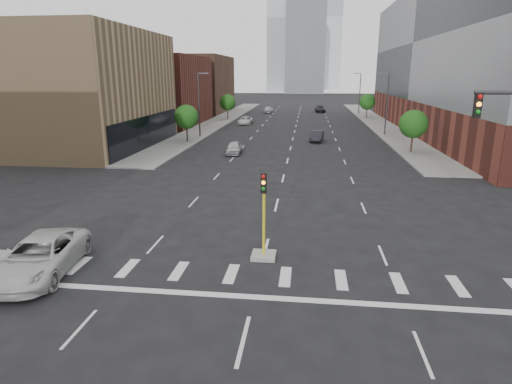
% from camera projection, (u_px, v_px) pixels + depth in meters
% --- Properties ---
extents(ground, '(400.00, 400.00, 0.00)m').
position_uv_depth(ground, '(233.00, 380.00, 12.89)').
color(ground, black).
rests_on(ground, ground).
extents(sidewalk_left_far, '(5.00, 92.00, 0.15)m').
position_uv_depth(sidewalk_left_far, '(222.00, 120.00, 85.40)').
color(sidewalk_left_far, gray).
rests_on(sidewalk_left_far, ground).
extents(sidewalk_right_far, '(5.00, 92.00, 0.15)m').
position_uv_depth(sidewalk_right_far, '(376.00, 122.00, 81.97)').
color(sidewalk_right_far, gray).
rests_on(sidewalk_right_far, ground).
extents(building_left_mid, '(20.00, 24.00, 14.00)m').
position_uv_depth(building_left_mid, '(67.00, 90.00, 52.44)').
color(building_left_mid, tan).
rests_on(building_left_mid, ground).
extents(building_left_far_a, '(20.00, 22.00, 12.00)m').
position_uv_depth(building_left_far_a, '(145.00, 90.00, 77.59)').
color(building_left_far_a, brown).
rests_on(building_left_far_a, ground).
extents(building_left_far_b, '(20.00, 24.00, 13.00)m').
position_uv_depth(building_left_far_b, '(185.00, 84.00, 102.34)').
color(building_left_far_b, brown).
rests_on(building_left_far_b, ground).
extents(building_right_main, '(24.00, 70.00, 22.00)m').
position_uv_depth(building_right_main, '(494.00, 59.00, 64.00)').
color(building_right_main, brown).
rests_on(building_right_main, ground).
extents(tower_left, '(22.00, 22.00, 70.00)m').
position_uv_depth(tower_left, '(291.00, 20.00, 214.99)').
color(tower_left, '#B2B7BC').
rests_on(tower_left, ground).
extents(tower_right, '(20.00, 20.00, 80.00)m').
position_uv_depth(tower_right, '(324.00, 19.00, 249.88)').
color(tower_right, '#B2B7BC').
rests_on(tower_right, ground).
extents(tower_mid, '(18.00, 18.00, 44.00)m').
position_uv_depth(tower_mid, '(306.00, 45.00, 198.41)').
color(tower_mid, slate).
rests_on(tower_mid, ground).
extents(median_traffic_signal, '(1.20, 1.20, 4.40)m').
position_uv_depth(median_traffic_signal, '(264.00, 240.00, 21.21)').
color(median_traffic_signal, '#999993').
rests_on(median_traffic_signal, ground).
extents(streetlight_right_a, '(1.60, 0.22, 9.07)m').
position_uv_depth(streetlight_right_a, '(386.00, 101.00, 62.65)').
color(streetlight_right_a, '#2D2D30').
rests_on(streetlight_right_a, ground).
extents(streetlight_right_b, '(1.60, 0.22, 9.07)m').
position_uv_depth(streetlight_right_b, '(359.00, 92.00, 96.15)').
color(streetlight_right_b, '#2D2D30').
rests_on(streetlight_right_b, ground).
extents(streetlight_left, '(1.60, 0.22, 9.07)m').
position_uv_depth(streetlight_left, '(199.00, 102.00, 60.93)').
color(streetlight_left, '#2D2D30').
rests_on(streetlight_left, ground).
extents(tree_left_near, '(3.20, 3.20, 4.85)m').
position_uv_depth(tree_left_near, '(186.00, 117.00, 56.65)').
color(tree_left_near, '#382619').
rests_on(tree_left_near, ground).
extents(tree_left_far, '(3.20, 3.20, 4.85)m').
position_uv_depth(tree_left_far, '(228.00, 102.00, 85.35)').
color(tree_left_far, '#382619').
rests_on(tree_left_far, ground).
extents(tree_right_near, '(3.20, 3.20, 4.85)m').
position_uv_depth(tree_right_near, '(413.00, 124.00, 48.66)').
color(tree_right_near, '#382619').
rests_on(tree_right_near, ground).
extents(tree_right_far, '(3.20, 3.20, 4.85)m').
position_uv_depth(tree_right_far, '(367.00, 102.00, 86.94)').
color(tree_right_far, '#382619').
rests_on(tree_right_far, ground).
extents(car_near_left, '(1.92, 4.21, 1.40)m').
position_uv_depth(car_near_left, '(234.00, 148.00, 49.15)').
color(car_near_left, '#B0B0B5').
rests_on(car_near_left, ground).
extents(car_mid_right, '(2.05, 4.53, 1.44)m').
position_uv_depth(car_mid_right, '(317.00, 136.00, 58.23)').
color(car_mid_right, black).
rests_on(car_mid_right, ground).
extents(car_far_left, '(2.31, 4.90, 1.35)m').
position_uv_depth(car_far_left, '(245.00, 120.00, 78.20)').
color(car_far_left, silver).
rests_on(car_far_left, ground).
extents(car_deep_right, '(2.57, 5.46, 1.54)m').
position_uv_depth(car_deep_right, '(320.00, 109.00, 102.20)').
color(car_deep_right, black).
rests_on(car_deep_right, ground).
extents(car_distant, '(2.18, 4.55, 1.50)m').
position_uv_depth(car_distant, '(268.00, 110.00, 101.29)').
color(car_distant, '#AFAFB4').
rests_on(car_distant, ground).
extents(parked_minivan, '(3.63, 6.44, 1.70)m').
position_uv_depth(parked_minivan, '(40.00, 256.00, 19.55)').
color(parked_minivan, silver).
rests_on(parked_minivan, ground).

